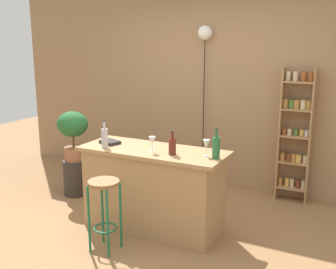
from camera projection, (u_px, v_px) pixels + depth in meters
ground at (139, 239)px, 4.23m from camera, size 12.00×12.00×0.00m
back_wall at (211, 85)px, 5.60m from camera, size 6.40×0.10×2.80m
kitchen_counter at (153, 189)px, 4.38m from camera, size 1.57×0.62×0.89m
bar_stool at (104, 200)px, 3.90m from camera, size 0.30×0.30×0.71m
spice_shelf at (295, 134)px, 5.06m from camera, size 0.38×0.18×1.68m
plant_stool at (75, 177)px, 5.40m from camera, size 0.31×0.31×0.47m
potted_plant at (73, 130)px, 5.25m from camera, size 0.41×0.37×0.65m
bottle_soda_blue at (216, 147)px, 3.92m from camera, size 0.07×0.07×0.30m
bottle_wine_red at (172, 146)px, 4.06m from camera, size 0.08×0.08×0.24m
bottle_olive_oil at (105, 137)px, 4.33m from camera, size 0.07×0.07×0.29m
wine_glass_left at (152, 141)px, 4.14m from camera, size 0.07×0.07×0.16m
wine_glass_center at (206, 144)px, 4.01m from camera, size 0.07×0.07×0.16m
cookbook at (110, 142)px, 4.51m from camera, size 0.25×0.21×0.03m
pendant_globe_light at (205, 36)px, 5.38m from camera, size 0.19×0.19×2.19m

